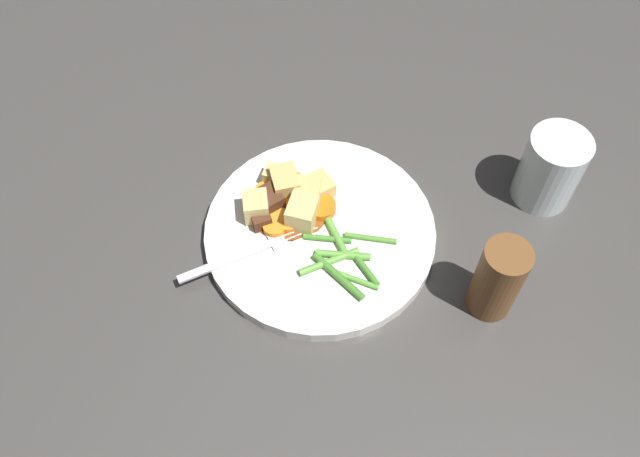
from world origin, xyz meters
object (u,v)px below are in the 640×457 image
(carrot_slice_1, at_px, (274,227))
(potato_chunk_5, at_px, (318,187))
(potato_chunk_2, at_px, (302,214))
(potato_chunk_4, at_px, (275,176))
(carrot_slice_3, at_px, (288,222))
(meat_chunk_0, at_px, (268,201))
(carrot_slice_5, at_px, (290,198))
(potato_chunk_0, at_px, (256,207))
(carrot_slice_0, at_px, (321,208))
(pepper_mill, at_px, (498,280))
(carrot_slice_2, at_px, (293,181))
(carrot_slice_7, at_px, (278,217))
(meat_chunk_1, at_px, (262,221))
(potato_chunk_1, at_px, (308,193))
(carrot_slice_4, at_px, (304,211))
(carrot_slice_6, at_px, (269,193))
(dinner_plate, at_px, (320,232))
(potato_chunk_3, at_px, (285,184))
(water_glass, at_px, (550,169))
(fork, at_px, (254,250))

(carrot_slice_1, relative_size, potato_chunk_5, 0.85)
(potato_chunk_2, distance_m, potato_chunk_4, 0.07)
(carrot_slice_3, height_order, meat_chunk_0, meat_chunk_0)
(carrot_slice_5, xyz_separation_m, potato_chunk_0, (0.03, 0.04, 0.01))
(carrot_slice_0, distance_m, carrot_slice_1, 0.06)
(pepper_mill, bearing_deg, carrot_slice_0, -4.62)
(carrot_slice_2, distance_m, carrot_slice_7, 0.06)
(meat_chunk_1, bearing_deg, meat_chunk_0, -79.28)
(potato_chunk_1, bearing_deg, carrot_slice_0, 160.83)
(carrot_slice_2, relative_size, meat_chunk_1, 1.08)
(potato_chunk_2, bearing_deg, carrot_slice_0, -116.77)
(carrot_slice_3, bearing_deg, carrot_slice_2, -67.63)
(carrot_slice_4, distance_m, carrot_slice_6, 0.05)
(dinner_plate, height_order, carrot_slice_5, carrot_slice_5)
(potato_chunk_5, height_order, pepper_mill, pepper_mill)
(dinner_plate, xyz_separation_m, potato_chunk_4, (0.08, -0.04, 0.02))
(carrot_slice_1, distance_m, potato_chunk_1, 0.06)
(meat_chunk_1, bearing_deg, potato_chunk_0, -39.97)
(meat_chunk_0, bearing_deg, potato_chunk_1, -139.72)
(potato_chunk_1, bearing_deg, carrot_slice_7, 66.24)
(carrot_slice_4, distance_m, carrot_slice_5, 0.03)
(potato_chunk_4, xyz_separation_m, pepper_mill, (-0.30, 0.03, 0.03))
(dinner_plate, height_order, meat_chunk_1, meat_chunk_1)
(potato_chunk_4, bearing_deg, potato_chunk_0, 94.17)
(potato_chunk_3, bearing_deg, potato_chunk_2, 140.63)
(potato_chunk_0, distance_m, potato_chunk_2, 0.06)
(carrot_slice_6, distance_m, potato_chunk_5, 0.06)
(carrot_slice_0, bearing_deg, dinner_plate, 113.64)
(carrot_slice_4, distance_m, potato_chunk_5, 0.04)
(carrot_slice_3, bearing_deg, potato_chunk_0, 4.99)
(potato_chunk_0, relative_size, meat_chunk_1, 1.45)
(carrot_slice_7, distance_m, potato_chunk_5, 0.06)
(potato_chunk_5, distance_m, water_glass, 0.28)
(carrot_slice_3, relative_size, potato_chunk_5, 0.83)
(pepper_mill, bearing_deg, potato_chunk_5, -9.60)
(fork, bearing_deg, potato_chunk_1, -103.99)
(carrot_slice_6, relative_size, potato_chunk_5, 1.05)
(carrot_slice_3, distance_m, meat_chunk_0, 0.04)
(carrot_slice_6, height_order, water_glass, water_glass)
(water_glass, bearing_deg, carrot_slice_1, 37.76)
(carrot_slice_0, xyz_separation_m, carrot_slice_6, (0.07, 0.01, -0.00))
(carrot_slice_2, bearing_deg, carrot_slice_7, 99.43)
(carrot_slice_5, distance_m, potato_chunk_4, 0.04)
(carrot_slice_3, relative_size, carrot_slice_7, 1.12)
(potato_chunk_0, bearing_deg, carrot_slice_1, 162.33)
(carrot_slice_3, xyz_separation_m, potato_chunk_2, (-0.01, -0.01, 0.01))
(carrot_slice_2, height_order, potato_chunk_2, potato_chunk_2)
(carrot_slice_2, relative_size, pepper_mill, 0.22)
(potato_chunk_1, bearing_deg, potato_chunk_5, -111.81)
(meat_chunk_0, height_order, water_glass, water_glass)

